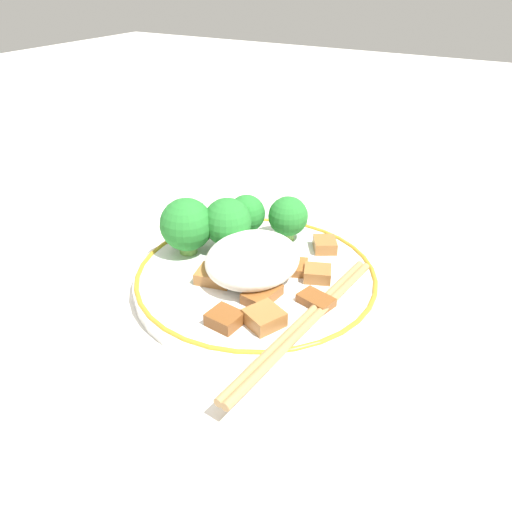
{
  "coord_description": "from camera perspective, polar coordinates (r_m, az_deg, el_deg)",
  "views": [
    {
      "loc": [
        0.36,
        0.21,
        0.29
      ],
      "look_at": [
        0.0,
        0.0,
        0.04
      ],
      "focal_mm": 35.0,
      "sensor_mm": 36.0,
      "label": 1
    }
  ],
  "objects": [
    {
      "name": "broccoli_mid_left",
      "position": [
        0.53,
        -7.8,
        3.62
      ],
      "size": [
        0.06,
        0.06,
        0.06
      ],
      "color": "#72AD4C",
      "rests_on": "plate"
    },
    {
      "name": "meat_on_rice_edge",
      "position": [
        0.43,
        -3.6,
        -7.17
      ],
      "size": [
        0.03,
        0.03,
        0.01
      ],
      "color": "brown",
      "rests_on": "plate"
    },
    {
      "name": "meat_near_right",
      "position": [
        0.49,
        7.04,
        -2.01
      ],
      "size": [
        0.03,
        0.03,
        0.01
      ],
      "color": "#9E6633",
      "rests_on": "plate"
    },
    {
      "name": "meat_near_left",
      "position": [
        0.54,
        7.87,
        1.3
      ],
      "size": [
        0.04,
        0.03,
        0.01
      ],
      "color": "#9E6633",
      "rests_on": "plate"
    },
    {
      "name": "broccoli_back_left",
      "position": [
        0.55,
        3.69,
        4.5
      ],
      "size": [
        0.04,
        0.04,
        0.05
      ],
      "color": "#72AD4C",
      "rests_on": "plate"
    },
    {
      "name": "broccoli_back_center",
      "position": [
        0.55,
        -1.09,
        4.79
      ],
      "size": [
        0.04,
        0.04,
        0.05
      ],
      "color": "#72AD4C",
      "rests_on": "plate"
    },
    {
      "name": "meat_near_back",
      "position": [
        0.49,
        -4.72,
        -2.24
      ],
      "size": [
        0.03,
        0.04,
        0.01
      ],
      "color": "#9E6633",
      "rests_on": "plate"
    },
    {
      "name": "ground_plane",
      "position": [
        0.51,
        0.0,
        -3.45
      ],
      "size": [
        3.0,
        3.0,
        0.0
      ],
      "primitive_type": "plane",
      "color": "silver"
    },
    {
      "name": "chopsticks",
      "position": [
        0.43,
        5.64,
        -7.55
      ],
      "size": [
        0.23,
        0.04,
        0.01
      ],
      "color": "#AD8451",
      "rests_on": "plate"
    },
    {
      "name": "plate",
      "position": [
        0.5,
        0.0,
        -2.54
      ],
      "size": [
        0.24,
        0.24,
        0.02
      ],
      "color": "white",
      "rests_on": "ground_plane"
    },
    {
      "name": "meat_far_scatter",
      "position": [
        0.5,
        3.68,
        -1.18
      ],
      "size": [
        0.04,
        0.05,
        0.01
      ],
      "color": "#995B28",
      "rests_on": "plate"
    },
    {
      "name": "meat_mid_right",
      "position": [
        0.46,
        0.7,
        -4.4
      ],
      "size": [
        0.04,
        0.03,
        0.01
      ],
      "color": "brown",
      "rests_on": "plate"
    },
    {
      "name": "broccoli_back_right",
      "position": [
        0.52,
        -3.29,
        3.86
      ],
      "size": [
        0.05,
        0.05,
        0.06
      ],
      "color": "#72AD4C",
      "rests_on": "plate"
    },
    {
      "name": "meat_near_front",
      "position": [
        0.43,
        0.95,
        -7.06
      ],
      "size": [
        0.04,
        0.04,
        0.01
      ],
      "color": "#9E6633",
      "rests_on": "plate"
    },
    {
      "name": "meat_mid_left",
      "position": [
        0.46,
        6.87,
        -5.03
      ],
      "size": [
        0.03,
        0.04,
        0.01
      ],
      "color": "brown",
      "rests_on": "plate"
    },
    {
      "name": "rice_mound",
      "position": [
        0.48,
        -0.01,
        -0.46
      ],
      "size": [
        0.1,
        0.09,
        0.04
      ],
      "color": "white",
      "rests_on": "plate"
    }
  ]
}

